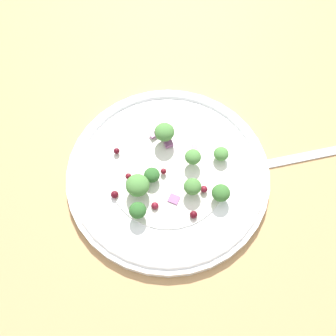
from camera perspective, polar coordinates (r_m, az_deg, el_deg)
ground_plane at (r=59.92cm, az=0.73°, el=1.05°), size 180.00×180.00×2.00cm
plate at (r=56.89cm, az=0.00°, el=-0.82°), size 26.81×26.81×1.70cm
dressing_pool at (r=56.49cm, az=0.00°, el=-0.63°), size 15.55×15.55×0.20cm
broccoli_floret_0 at (r=54.08cm, az=7.02°, el=-3.32°), size 2.31×2.31×2.34cm
broccoli_floret_1 at (r=53.92cm, az=3.26°, el=-2.49°), size 2.24×2.24×2.26cm
broccoli_floret_2 at (r=53.84cm, az=-4.04°, el=-2.33°), size 2.98×2.98×3.02cm
broccoli_floret_3 at (r=52.89cm, az=-4.04°, el=-5.63°), size 2.15×2.15×2.17cm
broccoli_floret_4 at (r=56.81cm, az=-0.86°, el=4.54°), size 2.68×2.68×2.71cm
broccoli_floret_5 at (r=55.68cm, az=3.32°, el=1.46°), size 2.13×2.13×2.16cm
broccoli_floret_6 at (r=56.92cm, az=7.05°, el=1.85°), size 1.98×1.98×2.00cm
broccoli_floret_7 at (r=55.04cm, az=-2.15°, el=-0.95°), size 2.04×2.04×2.06cm
cranberry_0 at (r=57.61cm, az=-6.83°, el=2.25°), size 0.81×0.81×0.81cm
cranberry_1 at (r=53.76cm, az=3.40°, el=-6.19°), size 0.98×0.98×0.98cm
cranberry_2 at (r=55.80cm, az=-5.49°, el=-0.77°), size 0.79×0.79×0.79cm
cranberry_3 at (r=55.80cm, az=-0.61°, el=-0.43°), size 0.78×0.78×0.78cm
cranberry_4 at (r=55.20cm, az=-7.07°, el=-3.51°), size 0.99×0.99×0.99cm
cranberry_5 at (r=54.23cm, az=-1.75°, el=-5.02°), size 0.96×0.96×0.96cm
cranberry_6 at (r=55.09cm, az=5.11°, el=-2.59°), size 0.91×0.91×0.91cm
onion_bit_0 at (r=58.70cm, az=-1.76°, el=4.55°), size 1.42×0.85×0.32cm
onion_bit_1 at (r=54.86cm, az=0.79°, el=-4.17°), size 1.72×1.77×0.36cm
onion_bit_2 at (r=57.92cm, az=0.26°, el=3.37°), size 1.27×1.18×0.56cm
onion_bit_3 at (r=57.81cm, az=3.55°, el=2.64°), size 1.18×1.19×0.40cm
onion_bit_4 at (r=59.29cm, az=0.22°, el=5.22°), size 1.47×1.55×0.46cm
fork at (r=61.04cm, az=16.24°, el=1.19°), size 17.98×8.45×0.50cm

